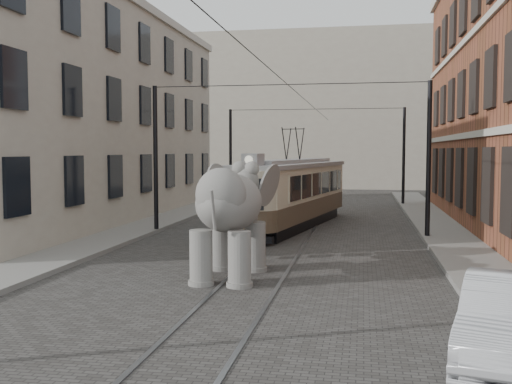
# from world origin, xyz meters

# --- Properties ---
(ground) EXTENTS (120.00, 120.00, 0.00)m
(ground) POSITION_xyz_m (0.00, 0.00, 0.00)
(ground) COLOR #403D3B
(tram_rails) EXTENTS (1.54, 80.00, 0.02)m
(tram_rails) POSITION_xyz_m (0.00, 0.00, 0.01)
(tram_rails) COLOR slate
(tram_rails) RESTS_ON ground
(sidewalk_right) EXTENTS (2.00, 60.00, 0.15)m
(sidewalk_right) POSITION_xyz_m (6.00, 0.00, 0.07)
(sidewalk_right) COLOR slate
(sidewalk_right) RESTS_ON ground
(sidewalk_left) EXTENTS (2.00, 60.00, 0.15)m
(sidewalk_left) POSITION_xyz_m (-6.50, 0.00, 0.07)
(sidewalk_left) COLOR slate
(sidewalk_left) RESTS_ON ground
(stucco_building) EXTENTS (7.00, 24.00, 10.00)m
(stucco_building) POSITION_xyz_m (-11.00, 10.00, 5.00)
(stucco_building) COLOR gray
(stucco_building) RESTS_ON ground
(distant_block) EXTENTS (28.00, 10.00, 14.00)m
(distant_block) POSITION_xyz_m (0.00, 40.00, 7.00)
(distant_block) COLOR gray
(distant_block) RESTS_ON ground
(catenary) EXTENTS (11.00, 30.20, 6.00)m
(catenary) POSITION_xyz_m (-0.20, 5.00, 3.00)
(catenary) COLOR black
(catenary) RESTS_ON ground
(tram) EXTENTS (4.26, 11.23, 4.37)m
(tram) POSITION_xyz_m (-0.27, 8.81, 2.18)
(tram) COLOR beige
(tram) RESTS_ON ground
(elephant) EXTENTS (2.89, 5.12, 3.10)m
(elephant) POSITION_xyz_m (-0.70, -1.97, 1.55)
(elephant) COLOR slate
(elephant) RESTS_ON ground
(parked_car) EXTENTS (2.44, 4.31, 1.35)m
(parked_car) POSITION_xyz_m (5.12, -7.27, 0.67)
(parked_car) COLOR #ABABB0
(parked_car) RESTS_ON ground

